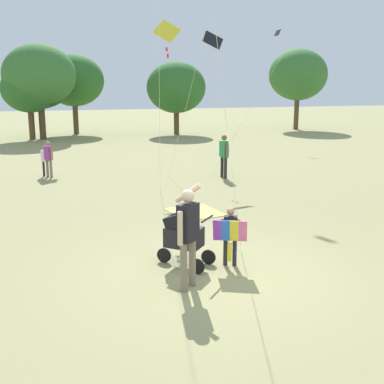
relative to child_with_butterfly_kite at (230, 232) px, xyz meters
The scene contains 11 objects.
ground_plane 0.90m from the child_with_butterfly_kite, 142.49° to the right, with size 120.00×120.00×0.00m, color #938E5B.
treeline_distant 24.75m from the child_with_butterfly_kite, 93.96° to the left, with size 35.10×6.56×6.83m.
child_with_butterfly_kite is the anchor object (origin of this frame).
person_adult_flyer 1.30m from the child_with_butterfly_kite, 146.43° to the right, with size 0.50×0.67×1.74m.
stroller 0.87m from the child_with_butterfly_kite, 160.84° to the left, with size 0.99×0.96×1.03m.
kite_orange_delta 9.90m from the child_with_butterfly_kite, 81.24° to the left, with size 0.94×3.87×5.52m.
kite_blue_high 10.14m from the child_with_butterfly_kite, 70.61° to the left, with size 2.48×2.09×5.20m.
person_red_shirt 8.67m from the child_with_butterfly_kite, 68.39° to the left, with size 0.26×0.49×1.55m.
person_couple_left 10.54m from the child_with_butterfly_kite, 105.36° to the left, with size 0.31×0.36×1.32m.
person_kid_running 10.83m from the child_with_butterfly_kite, 105.61° to the left, with size 0.28×0.28×1.12m.
picnic_blanket 3.92m from the child_with_butterfly_kite, 80.69° to the left, with size 1.21×1.37×0.02m, color gold.
Camera 1 is at (-2.84, -7.29, 3.27)m, focal length 44.58 mm.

